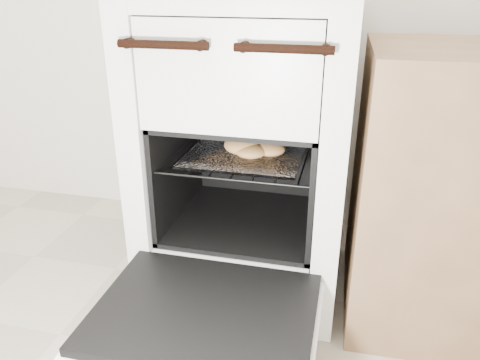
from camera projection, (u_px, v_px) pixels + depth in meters
name	position (u px, v px, depth m)	size (l,w,h in m)	color
stove	(251.00, 147.00, 1.50)	(0.61, 0.68, 0.94)	silver
oven_door	(205.00, 315.00, 1.14)	(0.55, 0.43, 0.04)	black
oven_rack	(246.00, 154.00, 1.44)	(0.45, 0.43, 0.01)	black
foil_sheet	(245.00, 155.00, 1.42)	(0.35, 0.31, 0.01)	white
baked_rolls	(252.00, 147.00, 1.40)	(0.20, 0.15, 0.05)	tan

